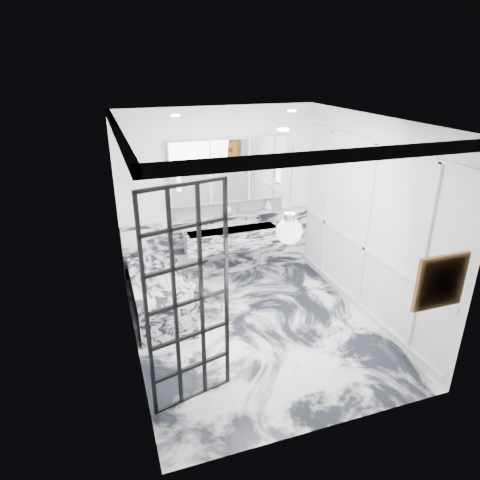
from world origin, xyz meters
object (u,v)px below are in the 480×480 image
object	(u,v)px
trough_sink	(233,238)
bathtub	(160,295)
mirror_cabinet	(229,170)
crittall_door	(189,302)

from	to	relation	value
trough_sink	bathtub	distance (m)	1.55
bathtub	trough_sink	bearing A→B (deg)	26.48
trough_sink	bathtub	bearing A→B (deg)	-153.52
bathtub	mirror_cabinet	bearing A→B (deg)	32.06
mirror_cabinet	bathtub	world-z (taller)	mirror_cabinet
mirror_cabinet	bathtub	distance (m)	2.20
crittall_door	mirror_cabinet	world-z (taller)	crittall_door
trough_sink	mirror_cabinet	size ratio (longest dim) A/B	0.84
trough_sink	bathtub	xyz separation A→B (m)	(-1.33, -0.66, -0.45)
trough_sink	mirror_cabinet	bearing A→B (deg)	90.00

